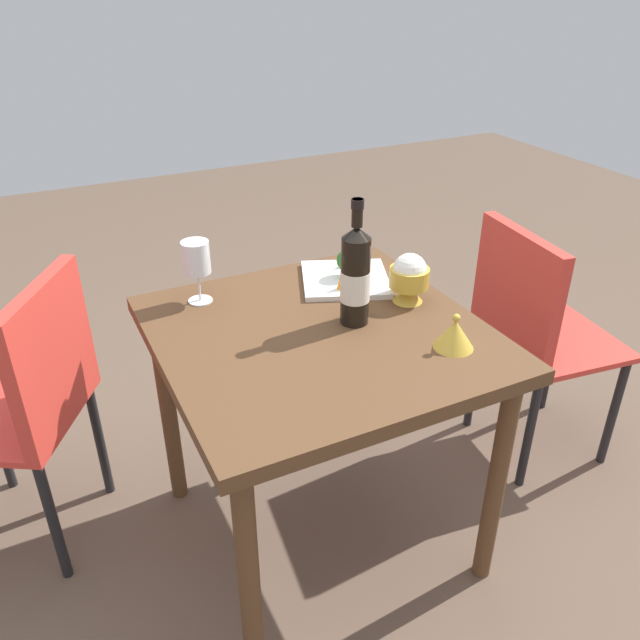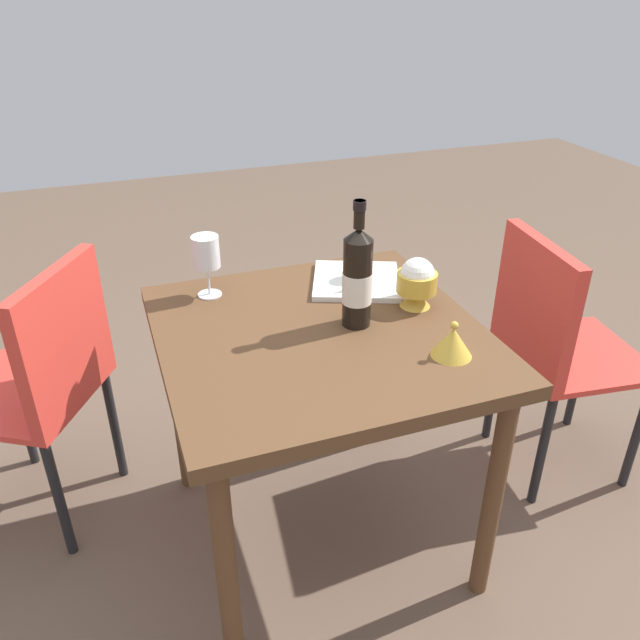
{
  "view_description": "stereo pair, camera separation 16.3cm",
  "coord_description": "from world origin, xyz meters",
  "px_view_note": "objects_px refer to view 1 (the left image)",
  "views": [
    {
      "loc": [
        1.27,
        -0.63,
        1.55
      ],
      "look_at": [
        0.0,
        0.0,
        0.76
      ],
      "focal_mm": 35.76,
      "sensor_mm": 36.0,
      "label": 1
    },
    {
      "loc": [
        1.34,
        -0.48,
        1.55
      ],
      "look_at": [
        0.0,
        0.0,
        0.76
      ],
      "focal_mm": 35.76,
      "sensor_mm": 36.0,
      "label": 2
    }
  ],
  "objects_px": {
    "chair_near_window": "(530,322)",
    "serving_plate": "(345,279)",
    "carrot_garnish_right": "(342,278)",
    "rice_bowl": "(409,277)",
    "wine_bottle": "(355,276)",
    "chair_by_wall": "(33,390)",
    "rice_bowl_lid": "(455,334)",
    "broccoli_floret": "(348,261)",
    "carrot_garnish_left": "(347,258)",
    "wine_glass": "(196,259)"
  },
  "relations": [
    {
      "from": "wine_glass",
      "to": "serving_plate",
      "type": "bearing_deg",
      "value": 80.55
    },
    {
      "from": "carrot_garnish_left",
      "to": "broccoli_floret",
      "type": "bearing_deg",
      "value": -26.36
    },
    {
      "from": "wine_glass",
      "to": "broccoli_floret",
      "type": "bearing_deg",
      "value": 80.66
    },
    {
      "from": "chair_near_window",
      "to": "broccoli_floret",
      "type": "height_order",
      "value": "chair_near_window"
    },
    {
      "from": "chair_by_wall",
      "to": "rice_bowl",
      "type": "distance_m",
      "value": 1.08
    },
    {
      "from": "rice_bowl_lid",
      "to": "wine_bottle",
      "type": "bearing_deg",
      "value": -144.72
    },
    {
      "from": "chair_by_wall",
      "to": "carrot_garnish_right",
      "type": "relative_size",
      "value": 12.97
    },
    {
      "from": "serving_plate",
      "to": "carrot_garnish_right",
      "type": "xyz_separation_m",
      "value": [
        0.07,
        -0.04,
        0.04
      ]
    },
    {
      "from": "chair_near_window",
      "to": "rice_bowl",
      "type": "relative_size",
      "value": 6.0
    },
    {
      "from": "rice_bowl_lid",
      "to": "serving_plate",
      "type": "relative_size",
      "value": 0.31
    },
    {
      "from": "chair_near_window",
      "to": "broccoli_floret",
      "type": "relative_size",
      "value": 9.91
    },
    {
      "from": "chair_near_window",
      "to": "broccoli_floret",
      "type": "bearing_deg",
      "value": -100.31
    },
    {
      "from": "serving_plate",
      "to": "broccoli_floret",
      "type": "height_order",
      "value": "broccoli_floret"
    },
    {
      "from": "chair_near_window",
      "to": "wine_bottle",
      "type": "height_order",
      "value": "wine_bottle"
    },
    {
      "from": "wine_bottle",
      "to": "chair_near_window",
      "type": "bearing_deg",
      "value": 93.36
    },
    {
      "from": "wine_glass",
      "to": "rice_bowl_lid",
      "type": "bearing_deg",
      "value": 43.37
    },
    {
      "from": "chair_near_window",
      "to": "serving_plate",
      "type": "bearing_deg",
      "value": -100.14
    },
    {
      "from": "rice_bowl_lid",
      "to": "serving_plate",
      "type": "xyz_separation_m",
      "value": [
        -0.44,
        -0.06,
        -0.03
      ]
    },
    {
      "from": "chair_near_window",
      "to": "carrot_garnish_left",
      "type": "height_order",
      "value": "chair_near_window"
    },
    {
      "from": "rice_bowl",
      "to": "serving_plate",
      "type": "distance_m",
      "value": 0.22
    },
    {
      "from": "wine_glass",
      "to": "serving_plate",
      "type": "height_order",
      "value": "wine_glass"
    },
    {
      "from": "chair_near_window",
      "to": "serving_plate",
      "type": "height_order",
      "value": "chair_near_window"
    },
    {
      "from": "chair_by_wall",
      "to": "broccoli_floret",
      "type": "height_order",
      "value": "chair_by_wall"
    },
    {
      "from": "rice_bowl",
      "to": "carrot_garnish_right",
      "type": "height_order",
      "value": "rice_bowl"
    },
    {
      "from": "wine_bottle",
      "to": "rice_bowl_lid",
      "type": "xyz_separation_m",
      "value": [
        0.22,
        0.16,
        -0.1
      ]
    },
    {
      "from": "rice_bowl",
      "to": "rice_bowl_lid",
      "type": "height_order",
      "value": "rice_bowl"
    },
    {
      "from": "wine_bottle",
      "to": "chair_by_wall",
      "type": "bearing_deg",
      "value": -113.89
    },
    {
      "from": "rice_bowl_lid",
      "to": "broccoli_floret",
      "type": "height_order",
      "value": "broccoli_floret"
    },
    {
      "from": "serving_plate",
      "to": "rice_bowl",
      "type": "bearing_deg",
      "value": 27.79
    },
    {
      "from": "wine_bottle",
      "to": "broccoli_floret",
      "type": "bearing_deg",
      "value": 155.4
    },
    {
      "from": "wine_glass",
      "to": "rice_bowl",
      "type": "height_order",
      "value": "wine_glass"
    },
    {
      "from": "rice_bowl",
      "to": "wine_glass",
      "type": "bearing_deg",
      "value": -116.19
    },
    {
      "from": "chair_by_wall",
      "to": "rice_bowl_lid",
      "type": "distance_m",
      "value": 1.14
    },
    {
      "from": "broccoli_floret",
      "to": "carrot_garnish_left",
      "type": "relative_size",
      "value": 1.54
    },
    {
      "from": "chair_near_window",
      "to": "wine_bottle",
      "type": "distance_m",
      "value": 0.76
    },
    {
      "from": "chair_by_wall",
      "to": "wine_glass",
      "type": "distance_m",
      "value": 0.58
    },
    {
      "from": "chair_near_window",
      "to": "wine_bottle",
      "type": "bearing_deg",
      "value": -79.71
    },
    {
      "from": "chair_by_wall",
      "to": "serving_plate",
      "type": "bearing_deg",
      "value": -67.78
    },
    {
      "from": "wine_glass",
      "to": "broccoli_floret",
      "type": "height_order",
      "value": "wine_glass"
    },
    {
      "from": "rice_bowl",
      "to": "carrot_garnish_right",
      "type": "xyz_separation_m",
      "value": [
        -0.12,
        -0.14,
        -0.03
      ]
    },
    {
      "from": "wine_glass",
      "to": "carrot_garnish_right",
      "type": "xyz_separation_m",
      "value": [
        0.14,
        0.38,
        -0.08
      ]
    },
    {
      "from": "chair_near_window",
      "to": "wine_glass",
      "type": "height_order",
      "value": "wine_glass"
    },
    {
      "from": "serving_plate",
      "to": "carrot_garnish_left",
      "type": "relative_size",
      "value": 5.83
    },
    {
      "from": "wine_bottle",
      "to": "rice_bowl_lid",
      "type": "bearing_deg",
      "value": 35.28
    },
    {
      "from": "wine_bottle",
      "to": "wine_glass",
      "type": "height_order",
      "value": "wine_bottle"
    },
    {
      "from": "serving_plate",
      "to": "broccoli_floret",
      "type": "distance_m",
      "value": 0.06
    },
    {
      "from": "chair_by_wall",
      "to": "carrot_garnish_right",
      "type": "height_order",
      "value": "chair_by_wall"
    },
    {
      "from": "chair_near_window",
      "to": "rice_bowl_lid",
      "type": "xyz_separation_m",
      "value": [
        0.26,
        -0.53,
        0.23
      ]
    },
    {
      "from": "rice_bowl_lid",
      "to": "carrot_garnish_left",
      "type": "height_order",
      "value": "rice_bowl_lid"
    },
    {
      "from": "carrot_garnish_right",
      "to": "rice_bowl",
      "type": "bearing_deg",
      "value": 49.79
    }
  ]
}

